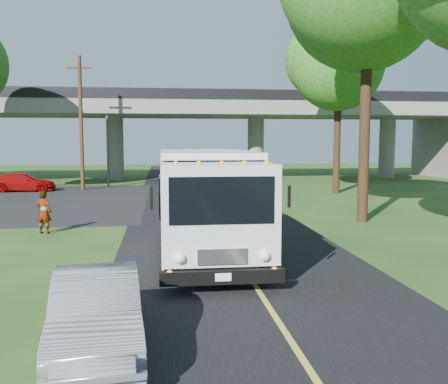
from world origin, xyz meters
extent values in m
plane|color=#223E16|center=(0.00, 0.00, 0.00)|extent=(120.00, 120.00, 0.00)
cube|color=black|center=(0.00, 10.00, 0.01)|extent=(7.00, 90.00, 0.02)
cube|color=black|center=(-11.00, 18.00, 0.01)|extent=(16.00, 18.00, 0.01)
cube|color=gold|center=(0.00, 10.00, 0.03)|extent=(0.12, 90.00, 0.01)
cube|color=slate|center=(0.00, 32.00, 6.00)|extent=(50.00, 9.00, 1.20)
cube|color=black|center=(0.00, 27.60, 6.90)|extent=(50.00, 0.25, 0.80)
cube|color=black|center=(0.00, 36.40, 6.90)|extent=(50.00, 0.25, 0.80)
cylinder|color=slate|center=(-6.00, 32.00, 2.70)|extent=(1.40, 1.40, 5.40)
cylinder|color=slate|center=(6.00, 32.00, 2.70)|extent=(1.40, 1.40, 5.40)
cylinder|color=slate|center=(18.00, 32.00, 2.70)|extent=(1.40, 1.40, 5.40)
cylinder|color=black|center=(-6.00, 26.00, 2.60)|extent=(0.14, 0.14, 5.20)
imported|color=black|center=(-6.00, 26.00, 4.60)|extent=(0.18, 0.22, 1.10)
cylinder|color=#472D19|center=(-7.50, 24.00, 4.50)|extent=(0.26, 0.26, 9.00)
cube|color=#472D19|center=(-7.50, 24.00, 8.20)|extent=(1.60, 0.10, 0.10)
cylinder|color=#382314|center=(6.20, 9.00, 3.85)|extent=(0.44, 0.44, 7.70)
cylinder|color=#382314|center=(9.00, 20.00, 3.32)|extent=(0.44, 0.44, 6.65)
sphere|color=#1F5616|center=(9.00, 20.00, 8.20)|extent=(5.58, 5.58, 5.58)
sphere|color=#1F5616|center=(9.50, 19.60, 8.50)|extent=(4.96, 4.96, 4.96)
cube|color=silver|center=(-0.82, 4.25, 1.85)|extent=(2.66, 4.85, 2.48)
cube|color=silver|center=(-0.83, 0.83, 1.74)|extent=(2.65, 1.99, 2.26)
cube|color=black|center=(-0.83, -0.14, 2.09)|extent=(2.31, 0.09, 1.05)
cube|color=black|center=(-0.83, -0.25, 0.42)|extent=(2.76, 0.20, 0.31)
cube|color=silver|center=(-0.82, 3.81, 0.33)|extent=(2.66, 6.40, 0.20)
cylinder|color=black|center=(-1.95, 1.06, 0.50)|extent=(0.31, 0.99, 0.99)
cylinder|color=black|center=(0.29, 1.05, 0.50)|extent=(0.31, 0.99, 0.99)
cylinder|color=black|center=(-1.94, 5.69, 0.50)|extent=(0.31, 0.99, 0.99)
cylinder|color=black|center=(0.30, 5.68, 0.50)|extent=(0.31, 0.99, 0.99)
imported|color=#A20A09|center=(-11.31, 23.52, 0.61)|extent=(4.33, 2.03, 1.22)
imported|color=#92959A|center=(-3.20, -2.85, 0.64)|extent=(1.75, 4.00, 1.28)
imported|color=gray|center=(-6.41, 7.82, 0.79)|extent=(0.66, 0.52, 1.58)
camera|label=1|loc=(-2.12, -10.82, 3.40)|focal=40.00mm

